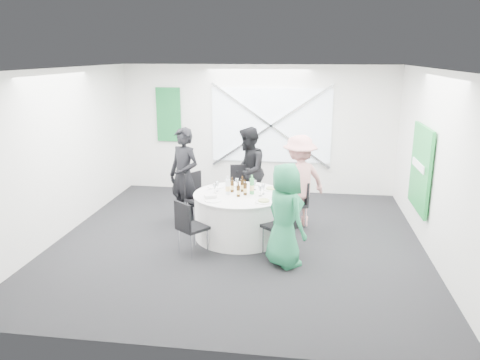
# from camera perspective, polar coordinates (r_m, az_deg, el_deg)

# --- Properties ---
(floor) EXTENTS (6.00, 6.00, 0.00)m
(floor) POSITION_cam_1_polar(r_m,az_deg,el_deg) (7.87, -0.20, -7.42)
(floor) COLOR black
(floor) RESTS_ON ground
(ceiling) EXTENTS (6.00, 6.00, 0.00)m
(ceiling) POSITION_cam_1_polar(r_m,az_deg,el_deg) (7.27, -0.23, 13.40)
(ceiling) COLOR silver
(ceiling) RESTS_ON wall_back
(wall_back) EXTENTS (6.00, 0.00, 6.00)m
(wall_back) POSITION_cam_1_polar(r_m,az_deg,el_deg) (10.37, 2.16, 6.17)
(wall_back) COLOR white
(wall_back) RESTS_ON floor
(wall_front) EXTENTS (6.00, 0.00, 6.00)m
(wall_front) POSITION_cam_1_polar(r_m,az_deg,el_deg) (4.62, -5.56, -5.55)
(wall_front) COLOR white
(wall_front) RESTS_ON floor
(wall_left) EXTENTS (0.00, 6.00, 6.00)m
(wall_left) POSITION_cam_1_polar(r_m,az_deg,el_deg) (8.41, -20.93, 3.02)
(wall_left) COLOR white
(wall_left) RESTS_ON floor
(wall_right) EXTENTS (0.00, 6.00, 6.00)m
(wall_right) POSITION_cam_1_polar(r_m,az_deg,el_deg) (7.63, 22.70, 1.68)
(wall_right) COLOR white
(wall_right) RESTS_ON floor
(window_panel) EXTENTS (2.60, 0.03, 1.60)m
(window_panel) POSITION_cam_1_polar(r_m,az_deg,el_deg) (10.29, 3.82, 6.64)
(window_panel) COLOR white
(window_panel) RESTS_ON wall_back
(window_brace_a) EXTENTS (2.63, 0.05, 1.84)m
(window_brace_a) POSITION_cam_1_polar(r_m,az_deg,el_deg) (10.25, 3.80, 6.60)
(window_brace_a) COLOR silver
(window_brace_a) RESTS_ON window_panel
(window_brace_b) EXTENTS (2.63, 0.05, 1.84)m
(window_brace_b) POSITION_cam_1_polar(r_m,az_deg,el_deg) (10.25, 3.80, 6.60)
(window_brace_b) COLOR silver
(window_brace_b) RESTS_ON window_panel
(green_banner) EXTENTS (0.55, 0.04, 1.20)m
(green_banner) POSITION_cam_1_polar(r_m,az_deg,el_deg) (10.67, -8.70, 7.89)
(green_banner) COLOR #156A30
(green_banner) RESTS_ON wall_back
(green_sign) EXTENTS (0.05, 1.20, 1.40)m
(green_sign) POSITION_cam_1_polar(r_m,az_deg,el_deg) (8.23, 21.15, 1.32)
(green_sign) COLOR #198C36
(green_sign) RESTS_ON wall_right
(banquet_table) EXTENTS (1.56, 1.56, 0.76)m
(banquet_table) POSITION_cam_1_polar(r_m,az_deg,el_deg) (7.92, 0.00, -4.33)
(banquet_table) COLOR silver
(banquet_table) RESTS_ON floor
(chair_back) EXTENTS (0.48, 0.49, 0.94)m
(chair_back) POSITION_cam_1_polar(r_m,az_deg,el_deg) (9.05, 0.07, -0.68)
(chair_back) COLOR black
(chair_back) RESTS_ON floor
(chair_back_left) EXTENTS (0.59, 0.59, 0.94)m
(chair_back_left) POSITION_cam_1_polar(r_m,az_deg,el_deg) (8.54, -5.22, -1.72)
(chair_back_left) COLOR black
(chair_back_left) RESTS_ON floor
(chair_back_right) EXTENTS (0.53, 0.53, 0.84)m
(chair_back_right) POSITION_cam_1_polar(r_m,az_deg,el_deg) (8.42, 7.03, -2.49)
(chair_back_right) COLOR black
(chair_back_right) RESTS_ON floor
(chair_front_right) EXTENTS (0.61, 0.61, 0.95)m
(chair_front_right) POSITION_cam_1_polar(r_m,az_deg,el_deg) (7.16, 5.29, -5.09)
(chair_front_right) COLOR black
(chair_front_right) RESTS_ON floor
(chair_front_left) EXTENTS (0.55, 0.56, 0.87)m
(chair_front_left) POSITION_cam_1_polar(r_m,az_deg,el_deg) (7.22, -6.28, -5.34)
(chair_front_left) COLOR black
(chair_front_left) RESTS_ON floor
(person_man_back_left) EXTENTS (0.76, 0.67, 1.75)m
(person_man_back_left) POSITION_cam_1_polar(r_m,az_deg,el_deg) (8.55, -6.83, 0.52)
(person_man_back_left) COLOR black
(person_man_back_left) RESTS_ON floor
(person_man_back) EXTENTS (0.47, 0.83, 1.69)m
(person_man_back) POSITION_cam_1_polar(r_m,az_deg,el_deg) (8.99, 0.96, 1.14)
(person_man_back) COLOR black
(person_man_back) RESTS_ON floor
(person_woman_pink) EXTENTS (1.17, 1.02, 1.66)m
(person_woman_pink) POSITION_cam_1_polar(r_m,az_deg,el_deg) (8.36, 7.21, -0.17)
(person_woman_pink) COLOR #D68C8A
(person_woman_pink) RESTS_ON floor
(person_woman_green) EXTENTS (0.85, 0.89, 1.54)m
(person_woman_green) POSITION_cam_1_polar(r_m,az_deg,el_deg) (6.80, 5.51, -4.29)
(person_woman_green) COLOR #21794D
(person_woman_green) RESTS_ON floor
(plate_back) EXTENTS (0.28, 0.28, 0.01)m
(plate_back) POSITION_cam_1_polar(r_m,az_deg,el_deg) (8.29, 0.08, -0.62)
(plate_back) COLOR white
(plate_back) RESTS_ON banquet_table
(plate_back_left) EXTENTS (0.29, 0.29, 0.01)m
(plate_back_left) POSITION_cam_1_polar(r_m,az_deg,el_deg) (8.20, -2.97, -0.82)
(plate_back_left) COLOR white
(plate_back_left) RESTS_ON banquet_table
(plate_back_right) EXTENTS (0.27, 0.27, 0.04)m
(plate_back_right) POSITION_cam_1_polar(r_m,az_deg,el_deg) (8.04, 3.83, -1.09)
(plate_back_right) COLOR white
(plate_back_right) RESTS_ON banquet_table
(plate_front_right) EXTENTS (0.27, 0.27, 0.04)m
(plate_front_right) POSITION_cam_1_polar(r_m,az_deg,el_deg) (7.38, 2.92, -2.60)
(plate_front_right) COLOR white
(plate_front_right) RESTS_ON banquet_table
(plate_front_left) EXTENTS (0.27, 0.27, 0.01)m
(plate_front_left) POSITION_cam_1_polar(r_m,az_deg,el_deg) (7.46, -3.31, -2.48)
(plate_front_left) COLOR white
(plate_front_left) RESTS_ON banquet_table
(napkin) EXTENTS (0.22, 0.19, 0.05)m
(napkin) POSITION_cam_1_polar(r_m,az_deg,el_deg) (7.55, -3.64, -2.00)
(napkin) COLOR silver
(napkin) RESTS_ON plate_front_left
(beer_bottle_a) EXTENTS (0.06, 0.06, 0.26)m
(beer_bottle_a) POSITION_cam_1_polar(r_m,az_deg,el_deg) (7.88, -0.96, -0.78)
(beer_bottle_a) COLOR #3B230A
(beer_bottle_a) RESTS_ON banquet_table
(beer_bottle_b) EXTENTS (0.06, 0.06, 0.27)m
(beer_bottle_b) POSITION_cam_1_polar(r_m,az_deg,el_deg) (7.89, 0.28, -0.70)
(beer_bottle_b) COLOR #3B230A
(beer_bottle_b) RESTS_ON banquet_table
(beer_bottle_c) EXTENTS (0.06, 0.06, 0.26)m
(beer_bottle_c) POSITION_cam_1_polar(r_m,az_deg,el_deg) (7.71, 0.64, -1.13)
(beer_bottle_c) COLOR #3B230A
(beer_bottle_c) RESTS_ON banquet_table
(beer_bottle_d) EXTENTS (0.06, 0.06, 0.25)m
(beer_bottle_d) POSITION_cam_1_polar(r_m,az_deg,el_deg) (7.63, -0.21, -1.36)
(beer_bottle_d) COLOR #3B230A
(beer_bottle_d) RESTS_ON banquet_table
(green_water_bottle) EXTENTS (0.08, 0.08, 0.33)m
(green_water_bottle) POSITION_cam_1_polar(r_m,az_deg,el_deg) (7.76, 1.46, -0.79)
(green_water_bottle) COLOR green
(green_water_bottle) RESTS_ON banquet_table
(clear_water_bottle) EXTENTS (0.08, 0.08, 0.31)m
(clear_water_bottle) POSITION_cam_1_polar(r_m,az_deg,el_deg) (7.75, -1.50, -0.88)
(clear_water_bottle) COLOR silver
(clear_water_bottle) RESTS_ON banquet_table
(wine_glass_a) EXTENTS (0.07, 0.07, 0.17)m
(wine_glass_a) POSITION_cam_1_polar(r_m,az_deg,el_deg) (7.76, 2.87, -0.84)
(wine_glass_a) COLOR white
(wine_glass_a) RESTS_ON banquet_table
(wine_glass_b) EXTENTS (0.07, 0.07, 0.17)m
(wine_glass_b) POSITION_cam_1_polar(r_m,az_deg,el_deg) (7.93, -2.79, -0.50)
(wine_glass_b) COLOR white
(wine_glass_b) RESTS_ON banquet_table
(wine_glass_c) EXTENTS (0.07, 0.07, 0.17)m
(wine_glass_c) POSITION_cam_1_polar(r_m,az_deg,el_deg) (8.07, -1.59, -0.21)
(wine_glass_c) COLOR white
(wine_glass_c) RESTS_ON banquet_table
(wine_glass_d) EXTENTS (0.07, 0.07, 0.17)m
(wine_glass_d) POSITION_cam_1_polar(r_m,az_deg,el_deg) (7.80, -3.12, -0.76)
(wine_glass_d) COLOR white
(wine_glass_d) RESTS_ON banquet_table
(wine_glass_e) EXTENTS (0.07, 0.07, 0.17)m
(wine_glass_e) POSITION_cam_1_polar(r_m,az_deg,el_deg) (8.10, -0.38, -0.14)
(wine_glass_e) COLOR white
(wine_glass_e) RESTS_ON banquet_table
(wine_glass_f) EXTENTS (0.07, 0.07, 0.17)m
(wine_glass_f) POSITION_cam_1_polar(r_m,az_deg,el_deg) (8.01, 1.80, -0.33)
(wine_glass_f) COLOR white
(wine_glass_f) RESTS_ON banquet_table
(wine_glass_g) EXTENTS (0.07, 0.07, 0.17)m
(wine_glass_g) POSITION_cam_1_polar(r_m,az_deg,el_deg) (7.66, 2.49, -1.07)
(wine_glass_g) COLOR white
(wine_glass_g) RESTS_ON banquet_table
(fork_a) EXTENTS (0.10, 0.13, 0.01)m
(fork_a) POSITION_cam_1_polar(r_m,az_deg,el_deg) (7.33, 2.23, -2.82)
(fork_a) COLOR silver
(fork_a) RESTS_ON banquet_table
(knife_a) EXTENTS (0.10, 0.13, 0.01)m
(knife_a) POSITION_cam_1_polar(r_m,az_deg,el_deg) (7.56, 3.85, -2.28)
(knife_a) COLOR silver
(knife_a) RESTS_ON banquet_table
(fork_b) EXTENTS (0.15, 0.03, 0.01)m
(fork_b) POSITION_cam_1_polar(r_m,az_deg,el_deg) (8.29, 1.93, -0.67)
(fork_b) COLOR silver
(fork_b) RESTS_ON banquet_table
(knife_b) EXTENTS (0.15, 0.02, 0.01)m
(knife_b) POSITION_cam_1_polar(r_m,az_deg,el_deg) (8.35, -0.54, -0.54)
(knife_b) COLOR silver
(knife_b) RESTS_ON banquet_table
(fork_c) EXTENTS (0.09, 0.14, 0.01)m
(fork_c) POSITION_cam_1_polar(r_m,az_deg,el_deg) (8.26, -2.24, -0.72)
(fork_c) COLOR silver
(fork_c) RESTS_ON banquet_table
(knife_c) EXTENTS (0.10, 0.13, 0.01)m
(knife_c) POSITION_cam_1_polar(r_m,az_deg,el_deg) (8.06, -3.67, -1.15)
(knife_c) COLOR silver
(knife_c) RESTS_ON banquet_table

